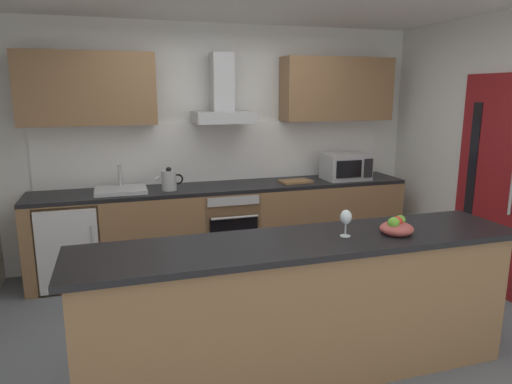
% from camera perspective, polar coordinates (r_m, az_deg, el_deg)
% --- Properties ---
extents(ground, '(5.57, 4.54, 0.02)m').
position_cam_1_polar(ground, '(3.95, 1.80, -16.39)').
color(ground, slate).
extents(wall_back, '(5.57, 0.12, 2.60)m').
position_cam_1_polar(wall_back, '(5.26, -4.66, 5.87)').
color(wall_back, white).
rests_on(wall_back, ground).
extents(backsplash_tile, '(3.88, 0.02, 0.66)m').
position_cam_1_polar(backsplash_tile, '(5.20, -4.47, 5.02)').
color(backsplash_tile, white).
extents(counter_back, '(4.02, 0.60, 0.90)m').
position_cam_1_polar(counter_back, '(5.07, -3.55, -4.18)').
color(counter_back, olive).
rests_on(counter_back, ground).
extents(counter_island, '(2.94, 0.64, 0.96)m').
position_cam_1_polar(counter_island, '(3.16, 5.77, -14.07)').
color(counter_island, olive).
rests_on(counter_island, ground).
extents(upper_cabinets, '(3.97, 0.32, 0.70)m').
position_cam_1_polar(upper_cabinets, '(5.00, -4.19, 12.55)').
color(upper_cabinets, olive).
extents(side_door, '(0.08, 0.85, 2.05)m').
position_cam_1_polar(side_door, '(4.92, 27.01, 0.90)').
color(side_door, maroon).
rests_on(side_door, ground).
extents(oven, '(0.60, 0.62, 0.80)m').
position_cam_1_polar(oven, '(5.04, -3.55, -4.16)').
color(oven, slate).
rests_on(oven, ground).
extents(refrigerator, '(0.58, 0.60, 0.85)m').
position_cam_1_polar(refrigerator, '(4.94, -21.91, -5.83)').
color(refrigerator, white).
rests_on(refrigerator, ground).
extents(microwave, '(0.50, 0.38, 0.30)m').
position_cam_1_polar(microwave, '(5.37, 11.03, 3.13)').
color(microwave, '#B7BABC').
rests_on(microwave, counter_back).
extents(sink, '(0.50, 0.40, 0.26)m').
position_cam_1_polar(sink, '(4.80, -16.34, 0.30)').
color(sink, silver).
rests_on(sink, counter_back).
extents(kettle, '(0.29, 0.15, 0.24)m').
position_cam_1_polar(kettle, '(4.77, -10.66, 1.46)').
color(kettle, '#B7BABC').
rests_on(kettle, counter_back).
extents(range_hood, '(0.62, 0.45, 0.72)m').
position_cam_1_polar(range_hood, '(4.96, -4.12, 11.13)').
color(range_hood, '#B7BABC').
extents(wine_glass, '(0.08, 0.08, 0.18)m').
position_cam_1_polar(wine_glass, '(3.04, 11.04, -3.18)').
color(wine_glass, silver).
rests_on(wine_glass, counter_island).
extents(fruit_bowl, '(0.22, 0.22, 0.13)m').
position_cam_1_polar(fruit_bowl, '(3.20, 16.95, -4.18)').
color(fruit_bowl, '#B24C47').
rests_on(fruit_bowl, counter_island).
extents(chopping_board, '(0.36, 0.26, 0.02)m').
position_cam_1_polar(chopping_board, '(5.14, 4.89, 1.33)').
color(chopping_board, '#9E7247').
rests_on(chopping_board, counter_back).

